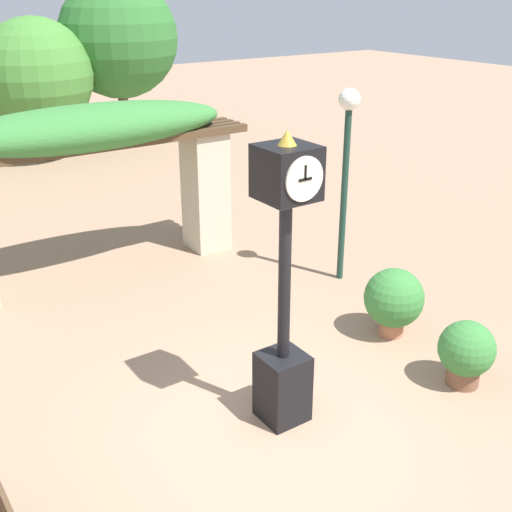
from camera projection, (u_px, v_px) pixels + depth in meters
The scene contains 6 objects.
ground_plane at pixel (274, 427), 6.83m from camera, with size 60.00×60.00×0.00m, color #9E7A60.
pedestal_clock at pixel (284, 294), 6.41m from camera, with size 0.51×0.56×3.14m.
pergola at pixel (90, 154), 9.69m from camera, with size 5.23×1.24×2.71m.
potted_plant_near_left at pixel (394, 299), 8.42m from camera, with size 0.79×0.79×0.94m.
potted_plant_near_right at pixel (466, 351), 7.39m from camera, with size 0.66×0.66×0.81m.
lamp_post at pixel (347, 145), 9.44m from camera, with size 0.32×0.32×2.98m.
Camera 1 is at (-3.31, -4.48, 4.36)m, focal length 45.00 mm.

